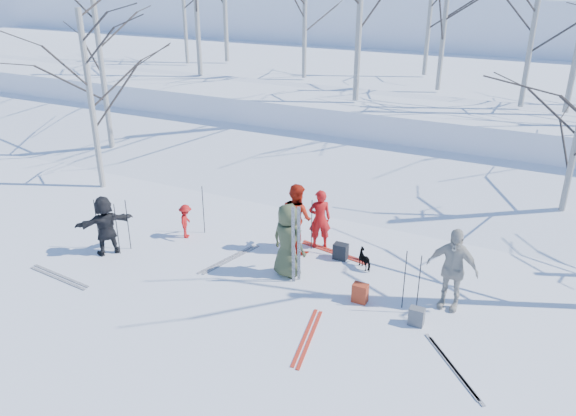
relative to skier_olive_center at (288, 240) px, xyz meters
The scene contains 36 objects.
ground 1.19m from the skier_olive_center, 119.03° to the right, with size 120.00×120.00×0.00m, color white.
snow_ramp 6.35m from the skier_olive_center, 93.56° to the left, with size 70.00×9.50×1.40m, color white.
snow_plateau 16.30m from the skier_olive_center, 91.38° to the left, with size 70.00×18.00×2.20m, color white.
far_hill 37.31m from the skier_olive_center, 90.60° to the left, with size 90.00×30.00×6.00m, color white.
skier_olive_center is the anchor object (origin of this frame).
skier_red_north 1.62m from the skier_olive_center, 86.72° to the left, with size 0.57×0.37×1.55m, color red.
skier_redor_behind 1.28m from the skier_olive_center, 106.75° to the left, with size 0.86×0.67×1.76m, color red.
skier_red_seated 3.34m from the skier_olive_center, behind, with size 0.59×0.34×0.92m, color red.
skier_cream_east 3.62m from the skier_olive_center, ahead, with size 1.06×0.44×1.81m, color beige.
skier_grey_west 4.60m from the skier_olive_center, 166.94° to the right, with size 1.41×0.45×1.52m, color black.
dog 1.98m from the skier_olive_center, 36.09° to the left, with size 0.25×0.54×0.46m, color black.
upright_ski_left 0.41m from the skier_olive_center, 46.22° to the right, with size 0.07×0.02×1.90m, color silver.
upright_ski_right 0.41m from the skier_olive_center, 27.10° to the right, with size 0.07×0.02×1.90m, color silver.
ski_pair_a 1.80m from the skier_olive_center, 69.45° to the left, with size 1.90×0.56×0.02m, color red, non-canonical shape.
ski_pair_b 4.52m from the skier_olive_center, 21.77° to the right, with size 1.38×1.58×0.02m, color silver, non-canonical shape.
ski_pair_c 1.82m from the skier_olive_center, behind, with size 0.66×1.89×0.02m, color silver, non-canonical shape.
ski_pair_d 2.61m from the skier_olive_center, 54.70° to the right, with size 0.55×1.90×0.02m, color red, non-canonical shape.
ski_pair_e 5.36m from the skier_olive_center, 152.03° to the right, with size 1.91×0.38×0.02m, color silver, non-canonical shape.
ski_pole_a 4.20m from the skier_olive_center, behind, with size 0.02×0.02×1.34m, color black.
ski_pole_b 3.10m from the skier_olive_center, ahead, with size 0.02×0.02×1.34m, color black.
ski_pole_c 1.42m from the skier_olive_center, 91.42° to the left, with size 0.02×0.02×1.34m, color black.
ski_pole_d 4.95m from the skier_olive_center, 168.90° to the right, with size 0.02×0.02×1.34m, color black.
ski_pole_e 2.78m from the skier_olive_center, ahead, with size 0.02×0.02×1.34m, color black.
ski_pole_f 3.16m from the skier_olive_center, 161.65° to the left, with size 0.02×0.02×1.34m, color black.
ski_pole_g 4.32m from the skier_olive_center, 167.36° to the right, with size 0.02×0.02×1.34m, color black.
backpack_red 2.04m from the skier_olive_center, 10.36° to the right, with size 0.32×0.22×0.42m, color #A03118.
backpack_grey 3.32m from the skier_olive_center, 11.39° to the right, with size 0.30×0.20×0.38m, color #54575C.
backpack_dark 1.64m from the skier_olive_center, 56.75° to the left, with size 0.34×0.24×0.40m, color black.
birch_plateau_b 15.35m from the skier_olive_center, 92.58° to the left, with size 4.49×4.49×5.56m, color silver, non-canonical shape.
birch_plateau_d 11.57m from the skier_olive_center, 69.87° to the left, with size 4.18×4.18×5.11m, color silver, non-canonical shape.
birch_plateau_h 17.79m from the skier_olive_center, 132.86° to the left, with size 4.14×4.14×5.06m, color silver, non-canonical shape.
birch_plateau_i 13.49m from the skier_olive_center, 113.36° to the left, with size 4.33×4.33×5.33m, color silver, non-canonical shape.
birch_plateau_j 12.42m from the skier_olive_center, 87.12° to the left, with size 4.19×4.19×5.13m, color silver, non-canonical shape.
birch_edge_a 8.46m from the skier_olive_center, 163.31° to the left, with size 4.45×4.45×5.51m, color silver, non-canonical shape.
birch_edge_d 11.03m from the skier_olive_center, 153.58° to the left, with size 4.87×4.87×6.11m, color silver, non-canonical shape.
birch_edge_e 7.84m from the skier_olive_center, 44.42° to the left, with size 3.74×3.74×4.49m, color silver, non-canonical shape.
Camera 1 is at (5.45, -9.48, 6.62)m, focal length 35.00 mm.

